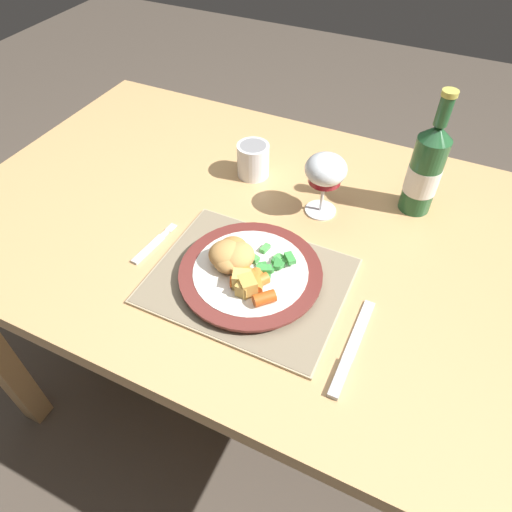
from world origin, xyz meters
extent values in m
plane|color=#4C4238|center=(0.00, 0.00, 0.00)|extent=(6.00, 6.00, 0.00)
cube|color=tan|center=(0.00, 0.00, 0.72)|extent=(1.29, 0.82, 0.04)
cube|color=tan|center=(-0.59, 0.36, 0.35)|extent=(0.06, 0.06, 0.70)
cube|color=tan|center=(0.59, 0.36, 0.35)|extent=(0.06, 0.06, 0.70)
cube|color=tan|center=(0.05, -0.16, 0.74)|extent=(0.35, 0.28, 0.01)
cube|color=#807259|center=(0.05, -0.16, 0.75)|extent=(0.34, 0.27, 0.00)
cylinder|color=white|center=(0.05, -0.15, 0.75)|extent=(0.21, 0.21, 0.01)
cylinder|color=maroon|center=(0.05, -0.15, 0.76)|extent=(0.26, 0.26, 0.01)
cylinder|color=white|center=(0.05, -0.15, 0.77)|extent=(0.21, 0.21, 0.00)
ellipsoid|color=tan|center=(0.03, -0.15, 0.79)|extent=(0.07, 0.07, 0.04)
ellipsoid|color=#B77F3D|center=(0.01, -0.14, 0.79)|extent=(0.08, 0.08, 0.04)
ellipsoid|color=tan|center=(0.01, -0.15, 0.79)|extent=(0.09, 0.09, 0.04)
ellipsoid|color=tan|center=(0.02, -0.16, 0.78)|extent=(0.06, 0.05, 0.04)
cube|color=green|center=(0.08, -0.16, 0.77)|extent=(0.02, 0.01, 0.01)
cube|color=#4CA84C|center=(0.09, -0.11, 0.77)|extent=(0.02, 0.02, 0.01)
cube|color=#338438|center=(0.09, -0.12, 0.77)|extent=(0.03, 0.02, 0.01)
cube|color=green|center=(0.08, -0.15, 0.78)|extent=(0.03, 0.03, 0.01)
cube|color=#338438|center=(0.08, -0.14, 0.77)|extent=(0.03, 0.03, 0.01)
cube|color=#4CA84C|center=(0.05, -0.12, 0.77)|extent=(0.03, 0.02, 0.01)
cube|color=#338438|center=(0.08, -0.16, 0.77)|extent=(0.03, 0.03, 0.01)
cube|color=#338438|center=(0.09, -0.15, 0.78)|extent=(0.02, 0.03, 0.01)
cube|color=#4CA84C|center=(0.09, -0.11, 0.77)|extent=(0.03, 0.02, 0.01)
cube|color=#338438|center=(0.09, -0.12, 0.77)|extent=(0.02, 0.02, 0.01)
cube|color=#338438|center=(0.09, -0.16, 0.78)|extent=(0.03, 0.02, 0.01)
cube|color=green|center=(0.11, -0.10, 0.78)|extent=(0.03, 0.03, 0.01)
cube|color=#4CA84C|center=(0.06, -0.09, 0.77)|extent=(0.02, 0.02, 0.01)
cube|color=#4CA84C|center=(0.07, -0.15, 0.77)|extent=(0.01, 0.02, 0.01)
cylinder|color=#CC5119|center=(0.11, -0.20, 0.78)|extent=(0.04, 0.04, 0.02)
cylinder|color=orange|center=(0.08, -0.18, 0.78)|extent=(0.04, 0.05, 0.02)
cylinder|color=orange|center=(0.06, -0.19, 0.78)|extent=(0.05, 0.04, 0.02)
cylinder|color=orange|center=(0.08, -0.17, 0.78)|extent=(0.04, 0.04, 0.02)
cylinder|color=orange|center=(0.06, -0.17, 0.78)|extent=(0.05, 0.03, 0.02)
cube|color=silver|center=(-0.16, -0.17, 0.74)|extent=(0.02, 0.09, 0.01)
cube|color=silver|center=(-0.15, -0.12, 0.74)|extent=(0.01, 0.02, 0.01)
cube|color=silver|center=(-0.15, -0.10, 0.74)|extent=(0.00, 0.02, 0.00)
cube|color=silver|center=(-0.15, -0.10, 0.74)|extent=(0.00, 0.02, 0.00)
cube|color=silver|center=(-0.15, -0.09, 0.74)|extent=(0.00, 0.02, 0.00)
cube|color=silver|center=(-0.16, -0.09, 0.74)|extent=(0.00, 0.02, 0.00)
cube|color=silver|center=(0.27, -0.17, 0.74)|extent=(0.02, 0.13, 0.00)
cube|color=#B2B2B7|center=(0.27, -0.27, 0.74)|extent=(0.02, 0.07, 0.01)
cylinder|color=silver|center=(0.10, 0.09, 0.74)|extent=(0.07, 0.07, 0.00)
cylinder|color=silver|center=(0.10, 0.09, 0.78)|extent=(0.01, 0.01, 0.07)
ellipsoid|color=silver|center=(0.10, 0.09, 0.85)|extent=(0.08, 0.08, 0.06)
cylinder|color=maroon|center=(0.10, 0.09, 0.83)|extent=(0.07, 0.07, 0.03)
cylinder|color=#23562D|center=(0.28, 0.19, 0.82)|extent=(0.07, 0.07, 0.17)
cone|color=#23562D|center=(0.28, 0.19, 0.92)|extent=(0.07, 0.07, 0.03)
cylinder|color=#23562D|center=(0.28, 0.19, 0.96)|extent=(0.03, 0.03, 0.06)
cylinder|color=#BFB74C|center=(0.28, 0.19, 1.00)|extent=(0.03, 0.03, 0.01)
cylinder|color=white|center=(0.28, 0.19, 0.82)|extent=(0.07, 0.07, 0.06)
cube|color=#DBB256|center=(0.06, -0.19, 0.78)|extent=(0.04, 0.03, 0.03)
cube|color=gold|center=(0.07, -0.20, 0.78)|extent=(0.02, 0.03, 0.03)
cube|color=gold|center=(0.07, -0.20, 0.78)|extent=(0.04, 0.04, 0.03)
cylinder|color=white|center=(-0.08, 0.14, 0.78)|extent=(0.07, 0.07, 0.08)
cylinder|color=gray|center=(-0.08, 0.14, 0.81)|extent=(0.06, 0.06, 0.01)
camera|label=1|loc=(0.30, -0.64, 1.37)|focal=32.00mm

